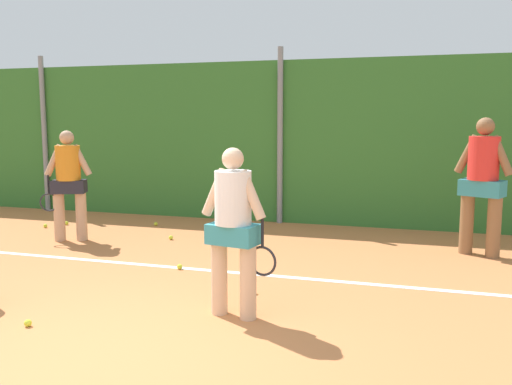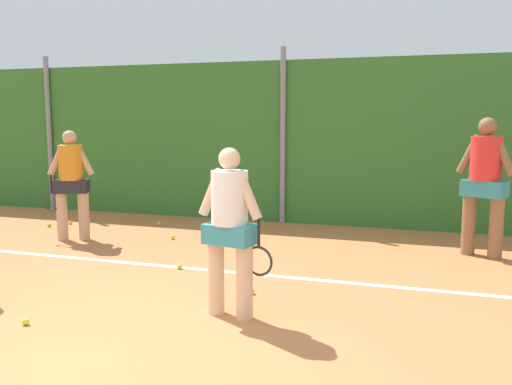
{
  "view_description": "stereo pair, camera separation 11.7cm",
  "coord_description": "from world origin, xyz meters",
  "px_view_note": "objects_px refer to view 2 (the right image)",
  "views": [
    {
      "loc": [
        2.41,
        -3.4,
        1.85
      ],
      "look_at": [
        0.42,
        3.14,
        0.93
      ],
      "focal_mm": 38.47,
      "sensor_mm": 36.0,
      "label": 1
    },
    {
      "loc": [
        2.52,
        -3.36,
        1.85
      ],
      "look_at": [
        0.42,
        3.14,
        0.93
      ],
      "focal_mm": 38.47,
      "sensor_mm": 36.0,
      "label": 2
    }
  ],
  "objects_px": {
    "tennis_ball_10": "(26,322)",
    "tennis_ball_3": "(70,222)",
    "tennis_ball_6": "(251,291)",
    "player_foreground_near": "(230,223)",
    "tennis_ball_0": "(180,266)",
    "tennis_ball_8": "(159,224)",
    "player_midcourt": "(71,179)",
    "tennis_ball_5": "(173,237)",
    "tennis_ball_4": "(49,225)",
    "player_backcourt_far": "(485,179)"
  },
  "relations": [
    {
      "from": "tennis_ball_3",
      "to": "tennis_ball_5",
      "type": "distance_m",
      "value": 2.33
    },
    {
      "from": "tennis_ball_8",
      "to": "tennis_ball_10",
      "type": "xyz_separation_m",
      "value": [
        1.07,
        -4.56,
        0.0
      ]
    },
    {
      "from": "tennis_ball_0",
      "to": "tennis_ball_10",
      "type": "xyz_separation_m",
      "value": [
        -0.5,
        -2.13,
        0.0
      ]
    },
    {
      "from": "tennis_ball_3",
      "to": "tennis_ball_0",
      "type": "bearing_deg",
      "value": -33.23
    },
    {
      "from": "player_foreground_near",
      "to": "tennis_ball_6",
      "type": "distance_m",
      "value": 1.09
    },
    {
      "from": "tennis_ball_6",
      "to": "tennis_ball_10",
      "type": "height_order",
      "value": "same"
    },
    {
      "from": "player_foreground_near",
      "to": "tennis_ball_0",
      "type": "bearing_deg",
      "value": 141.56
    },
    {
      "from": "tennis_ball_8",
      "to": "player_midcourt",
      "type": "bearing_deg",
      "value": -116.14
    },
    {
      "from": "tennis_ball_4",
      "to": "tennis_ball_8",
      "type": "distance_m",
      "value": 1.87
    },
    {
      "from": "player_midcourt",
      "to": "tennis_ball_5",
      "type": "relative_size",
      "value": 25.41
    },
    {
      "from": "tennis_ball_0",
      "to": "tennis_ball_3",
      "type": "bearing_deg",
      "value": 146.77
    },
    {
      "from": "player_foreground_near",
      "to": "tennis_ball_3",
      "type": "distance_m",
      "value": 5.52
    },
    {
      "from": "player_midcourt",
      "to": "tennis_ball_10",
      "type": "height_order",
      "value": "player_midcourt"
    },
    {
      "from": "tennis_ball_4",
      "to": "tennis_ball_8",
      "type": "relative_size",
      "value": 1.0
    },
    {
      "from": "tennis_ball_5",
      "to": "tennis_ball_4",
      "type": "bearing_deg",
      "value": 174.81
    },
    {
      "from": "player_backcourt_far",
      "to": "tennis_ball_8",
      "type": "relative_size",
      "value": 28.31
    },
    {
      "from": "tennis_ball_0",
      "to": "tennis_ball_4",
      "type": "bearing_deg",
      "value": 152.49
    },
    {
      "from": "player_foreground_near",
      "to": "tennis_ball_4",
      "type": "distance_m",
      "value": 5.49
    },
    {
      "from": "tennis_ball_0",
      "to": "tennis_ball_3",
      "type": "relative_size",
      "value": 1.0
    },
    {
      "from": "tennis_ball_8",
      "to": "tennis_ball_3",
      "type": "bearing_deg",
      "value": -165.66
    },
    {
      "from": "tennis_ball_5",
      "to": "tennis_ball_8",
      "type": "distance_m",
      "value": 1.19
    },
    {
      "from": "tennis_ball_8",
      "to": "tennis_ball_4",
      "type": "bearing_deg",
      "value": -157.7
    },
    {
      "from": "tennis_ball_8",
      "to": "player_foreground_near",
      "type": "bearing_deg",
      "value": -53.79
    },
    {
      "from": "tennis_ball_4",
      "to": "tennis_ball_3",
      "type": "bearing_deg",
      "value": 58.46
    },
    {
      "from": "player_backcourt_far",
      "to": "tennis_ball_10",
      "type": "xyz_separation_m",
      "value": [
        -4.12,
        -3.96,
        -1.02
      ]
    },
    {
      "from": "tennis_ball_3",
      "to": "tennis_ball_5",
      "type": "relative_size",
      "value": 1.0
    },
    {
      "from": "tennis_ball_0",
      "to": "tennis_ball_5",
      "type": "distance_m",
      "value": 1.72
    },
    {
      "from": "tennis_ball_10",
      "to": "tennis_ball_3",
      "type": "bearing_deg",
      "value": 122.04
    },
    {
      "from": "tennis_ball_3",
      "to": "tennis_ball_5",
      "type": "height_order",
      "value": "same"
    },
    {
      "from": "player_midcourt",
      "to": "tennis_ball_0",
      "type": "distance_m",
      "value": 2.65
    },
    {
      "from": "player_foreground_near",
      "to": "tennis_ball_10",
      "type": "distance_m",
      "value": 2.05
    },
    {
      "from": "tennis_ball_6",
      "to": "tennis_ball_3",
      "type": "bearing_deg",
      "value": 147.74
    },
    {
      "from": "tennis_ball_3",
      "to": "tennis_ball_6",
      "type": "bearing_deg",
      "value": -32.26
    },
    {
      "from": "tennis_ball_3",
      "to": "tennis_ball_4",
      "type": "bearing_deg",
      "value": -121.54
    },
    {
      "from": "tennis_ball_0",
      "to": "tennis_ball_10",
      "type": "bearing_deg",
      "value": -103.35
    },
    {
      "from": "tennis_ball_4",
      "to": "tennis_ball_10",
      "type": "xyz_separation_m",
      "value": [
        2.8,
        -3.85,
        0.0
      ]
    },
    {
      "from": "tennis_ball_6",
      "to": "tennis_ball_10",
      "type": "relative_size",
      "value": 1.0
    },
    {
      "from": "player_midcourt",
      "to": "tennis_ball_10",
      "type": "bearing_deg",
      "value": 97.63
    },
    {
      "from": "tennis_ball_0",
      "to": "tennis_ball_8",
      "type": "xyz_separation_m",
      "value": [
        -1.58,
        2.43,
        0.0
      ]
    },
    {
      "from": "player_foreground_near",
      "to": "tennis_ball_0",
      "type": "xyz_separation_m",
      "value": [
        -1.18,
        1.34,
        -0.86
      ]
    },
    {
      "from": "tennis_ball_10",
      "to": "tennis_ball_0",
      "type": "bearing_deg",
      "value": 76.65
    },
    {
      "from": "player_foreground_near",
      "to": "tennis_ball_10",
      "type": "relative_size",
      "value": 24.12
    },
    {
      "from": "tennis_ball_3",
      "to": "tennis_ball_6",
      "type": "distance_m",
      "value": 5.05
    },
    {
      "from": "player_foreground_near",
      "to": "tennis_ball_10",
      "type": "height_order",
      "value": "player_foreground_near"
    },
    {
      "from": "tennis_ball_4",
      "to": "tennis_ball_8",
      "type": "height_order",
      "value": "same"
    },
    {
      "from": "tennis_ball_6",
      "to": "player_foreground_near",
      "type": "bearing_deg",
      "value": -88.38
    },
    {
      "from": "player_midcourt",
      "to": "tennis_ball_8",
      "type": "bearing_deg",
      "value": -138.09
    },
    {
      "from": "player_foreground_near",
      "to": "tennis_ball_6",
      "type": "relative_size",
      "value": 24.12
    },
    {
      "from": "player_foreground_near",
      "to": "tennis_ball_3",
      "type": "relative_size",
      "value": 24.12
    },
    {
      "from": "player_midcourt",
      "to": "tennis_ball_6",
      "type": "bearing_deg",
      "value": 132.32
    }
  ]
}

